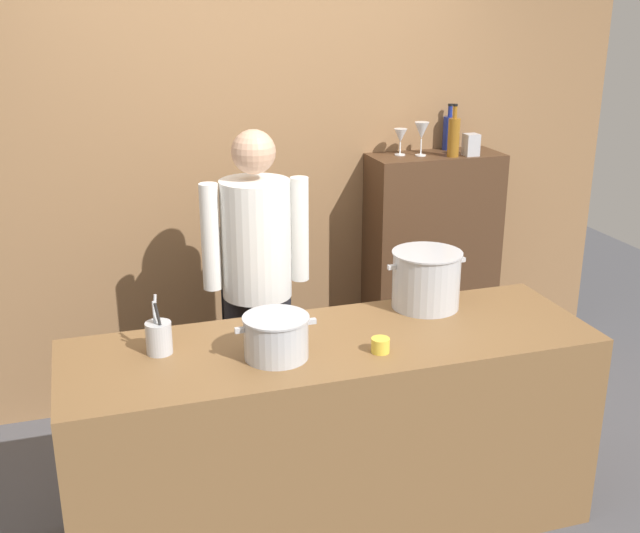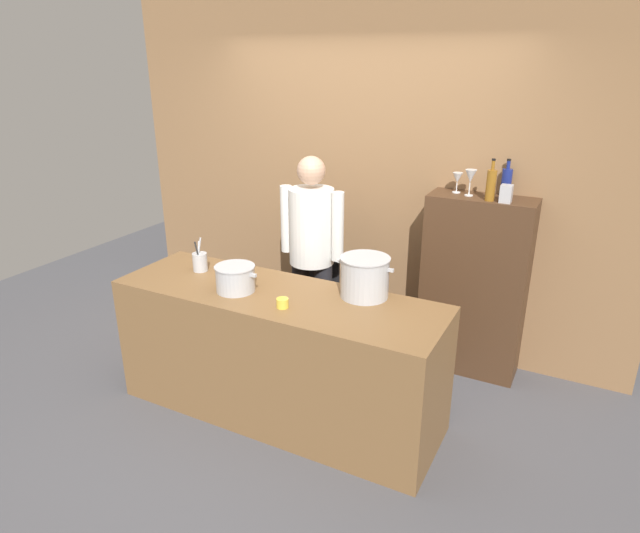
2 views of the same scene
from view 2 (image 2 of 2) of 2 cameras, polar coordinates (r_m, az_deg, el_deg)
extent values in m
plane|color=#4C4C51|center=(4.03, -4.12, -14.59)|extent=(8.00, 8.00, 0.00)
cube|color=olive|center=(4.60, 4.65, 10.42)|extent=(4.40, 0.10, 3.00)
cube|color=brown|center=(3.78, -4.30, -9.03)|extent=(2.21, 0.70, 0.90)
cube|color=#472D1C|center=(4.35, 15.58, -2.01)|extent=(0.76, 0.32, 1.39)
cylinder|color=black|center=(4.39, 0.32, -4.93)|extent=(0.14, 0.14, 0.84)
cylinder|color=black|center=(4.48, -1.96, -4.40)|extent=(0.14, 0.14, 0.84)
cylinder|color=white|center=(4.17, -0.88, 4.16)|extent=(0.34, 0.34, 0.58)
cube|color=black|center=(4.40, 0.26, 1.77)|extent=(0.30, 0.02, 0.52)
cylinder|color=white|center=(4.07, 1.84, 4.13)|extent=(0.09, 0.09, 0.52)
cylinder|color=white|center=(4.27, -3.48, 4.92)|extent=(0.09, 0.09, 0.52)
sphere|color=tan|center=(4.07, -0.92, 9.89)|extent=(0.21, 0.21, 0.21)
cylinder|color=#B7BABF|center=(3.49, 4.64, -1.15)|extent=(0.31, 0.31, 0.25)
cylinder|color=#B7BABF|center=(3.44, 4.71, 0.86)|extent=(0.32, 0.32, 0.01)
cube|color=#B7BABF|center=(3.53, 2.13, 0.55)|extent=(0.04, 0.02, 0.02)
cube|color=#B7BABF|center=(3.40, 7.32, -0.38)|extent=(0.04, 0.02, 0.02)
cylinder|color=#B7BABF|center=(3.62, -8.73, -1.27)|extent=(0.25, 0.25, 0.16)
cylinder|color=#B7BABF|center=(3.59, -8.81, -0.01)|extent=(0.26, 0.26, 0.01)
cube|color=#B7BABF|center=(3.69, -10.60, -0.12)|extent=(0.04, 0.02, 0.02)
cube|color=#B7BABF|center=(3.52, -6.88, -0.91)|extent=(0.04, 0.02, 0.02)
cylinder|color=#B7BABF|center=(4.01, -12.28, 0.46)|extent=(0.10, 0.10, 0.13)
cylinder|color=#B7BABF|center=(4.00, -12.43, 1.40)|extent=(0.03, 0.05, 0.22)
cylinder|color=#B7BABF|center=(4.00, -12.46, 1.19)|extent=(0.01, 0.05, 0.20)
cylinder|color=#262626|center=(3.97, -12.48, 1.11)|extent=(0.04, 0.02, 0.20)
cylinder|color=yellow|center=(3.37, -3.89, -3.78)|extent=(0.07, 0.07, 0.06)
cylinder|color=navy|center=(4.20, 18.68, 8.22)|extent=(0.07, 0.07, 0.19)
cylinder|color=navy|center=(4.17, 18.88, 9.90)|extent=(0.03, 0.03, 0.06)
cylinder|color=black|center=(4.17, 18.94, 10.39)|extent=(0.03, 0.03, 0.01)
cylinder|color=#8C5919|center=(4.02, 17.23, 7.99)|extent=(0.07, 0.07, 0.21)
cylinder|color=#8C5919|center=(3.99, 17.44, 9.94)|extent=(0.02, 0.02, 0.07)
cylinder|color=black|center=(3.98, 17.51, 10.49)|extent=(0.03, 0.03, 0.01)
cylinder|color=silver|center=(4.14, 15.11, 7.11)|extent=(0.06, 0.06, 0.01)
cylinder|color=silver|center=(4.13, 15.17, 7.75)|extent=(0.01, 0.01, 0.09)
cone|color=silver|center=(4.11, 15.29, 8.99)|extent=(0.08, 0.08, 0.09)
cylinder|color=silver|center=(4.21, 13.88, 7.45)|extent=(0.06, 0.06, 0.01)
cylinder|color=silver|center=(4.21, 13.92, 7.94)|extent=(0.01, 0.01, 0.07)
cone|color=silver|center=(4.19, 14.01, 8.88)|extent=(0.07, 0.07, 0.08)
cube|color=#B2B2B7|center=(4.01, 18.67, 7.13)|extent=(0.08, 0.08, 0.12)
camera|label=1|loc=(2.70, -63.80, 7.54)|focal=43.80mm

